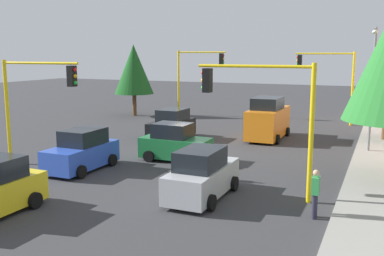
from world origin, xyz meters
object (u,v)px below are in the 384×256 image
at_px(car_silver, 202,175).
at_px(car_blue, 82,152).
at_px(car_green, 175,144).
at_px(car_black, 172,125).
at_px(tree_opposite_side, 134,69).
at_px(street_lamp_curbside, 373,76).
at_px(delivery_van_orange, 268,120).
at_px(pedestrian_crossing, 315,192).
at_px(traffic_signal_far_left, 329,73).
at_px(traffic_signal_near_left, 262,102).
at_px(traffic_signal_far_right, 196,70).
at_px(traffic_signal_near_right, 35,92).

distance_m(car_silver, car_blue, 7.11).
relative_size(car_green, car_black, 0.92).
distance_m(tree_opposite_side, car_green, 18.07).
distance_m(street_lamp_curbside, car_black, 12.57).
height_order(delivery_van_orange, car_silver, delivery_van_orange).
bearing_deg(delivery_van_orange, pedestrian_crossing, 20.59).
bearing_deg(car_green, tree_opposite_side, -141.98).
xyz_separation_m(traffic_signal_far_left, car_silver, (21.09, -2.11, -3.16)).
relative_size(traffic_signal_near_left, tree_opposite_side, 0.82).
distance_m(delivery_van_orange, car_green, 8.42).
bearing_deg(traffic_signal_near_left, pedestrian_crossing, 56.36).
bearing_deg(traffic_signal_near_left, traffic_signal_far_right, -150.42).
xyz_separation_m(traffic_signal_far_left, pedestrian_crossing, (21.55, 2.24, -3.15)).
bearing_deg(car_black, car_silver, 31.92).
xyz_separation_m(traffic_signal_near_left, car_green, (-4.00, -5.68, -2.83)).
relative_size(street_lamp_curbside, car_silver, 1.69).
distance_m(car_silver, pedestrian_crossing, 4.38).
bearing_deg(pedestrian_crossing, delivery_van_orange, -159.41).
bearing_deg(car_silver, traffic_signal_far_right, -156.16).
bearing_deg(car_silver, traffic_signal_near_left, 118.19).
relative_size(delivery_van_orange, car_blue, 1.21).
distance_m(delivery_van_orange, pedestrian_crossing, 14.34).
relative_size(tree_opposite_side, car_black, 1.62).
relative_size(car_green, car_blue, 0.92).
bearing_deg(car_silver, traffic_signal_far_left, 174.28).
relative_size(traffic_signal_far_left, pedestrian_crossing, 3.38).
distance_m(traffic_signal_near_left, traffic_signal_far_right, 23.00).
distance_m(car_green, car_blue, 4.82).
height_order(traffic_signal_near_right, traffic_signal_far_left, traffic_signal_far_left).
relative_size(delivery_van_orange, car_black, 1.22).
height_order(car_black, car_blue, same).
height_order(traffic_signal_far_left, pedestrian_crossing, traffic_signal_far_left).
bearing_deg(delivery_van_orange, traffic_signal_far_right, -133.27).
xyz_separation_m(tree_opposite_side, car_silver, (19.09, 14.59, -3.29)).
height_order(traffic_signal_near_right, car_silver, traffic_signal_near_right).
height_order(traffic_signal_far_right, car_green, traffic_signal_far_right).
bearing_deg(traffic_signal_near_left, delivery_van_orange, -167.11).
relative_size(car_green, car_silver, 0.88).
height_order(tree_opposite_side, car_green, tree_opposite_side).
relative_size(car_black, pedestrian_crossing, 2.32).
height_order(car_green, pedestrian_crossing, car_green).
bearing_deg(street_lamp_curbside, delivery_van_orange, -109.77).
distance_m(car_green, car_black, 6.01).
xyz_separation_m(traffic_signal_far_right, delivery_van_orange, (8.13, 8.64, -2.86)).
distance_m(traffic_signal_far_right, pedestrian_crossing, 25.72).
height_order(tree_opposite_side, delivery_van_orange, tree_opposite_side).
height_order(delivery_van_orange, car_green, delivery_van_orange).
bearing_deg(traffic_signal_near_left, street_lamp_curbside, 159.60).
height_order(street_lamp_curbside, car_green, street_lamp_curbside).
relative_size(traffic_signal_far_left, car_black, 1.45).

